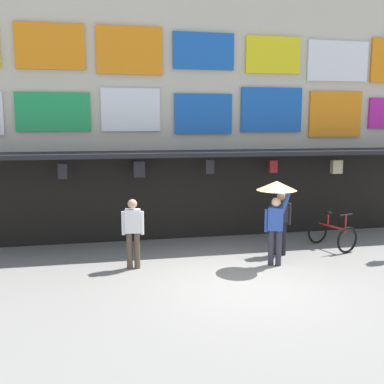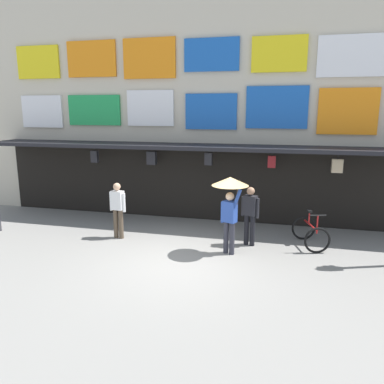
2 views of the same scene
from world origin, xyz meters
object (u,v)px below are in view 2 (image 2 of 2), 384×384
at_px(pedestrian_in_red, 118,207).
at_px(pedestrian_in_white, 250,213).
at_px(bicycle_parked, 310,233).
at_px(pedestrian_with_umbrella, 230,194).

height_order(pedestrian_in_red, pedestrian_in_white, same).
relative_size(bicycle_parked, pedestrian_in_red, 0.78).
xyz_separation_m(bicycle_parked, pedestrian_with_umbrella, (-2.13, -1.10, 1.25)).
bearing_deg(pedestrian_with_umbrella, pedestrian_in_white, 59.52).
xyz_separation_m(pedestrian_in_red, pedestrian_in_white, (3.86, 0.32, 0.00)).
relative_size(pedestrian_in_red, pedestrian_with_umbrella, 0.81).
xyz_separation_m(pedestrian_with_umbrella, pedestrian_in_white, (0.46, 0.79, -0.69)).
relative_size(pedestrian_in_red, pedestrian_in_white, 1.00).
relative_size(pedestrian_with_umbrella, pedestrian_in_white, 1.24).
bearing_deg(pedestrian_in_red, bicycle_parked, 6.58).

